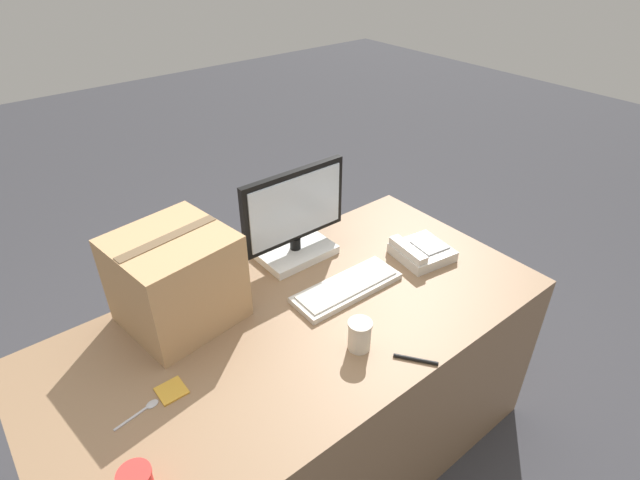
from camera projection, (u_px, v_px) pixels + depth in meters
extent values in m
plane|color=#38383D|center=(303.00, 450.00, 2.16)|extent=(12.00, 12.00, 0.00)
cube|color=#8C6B4C|center=(302.00, 392.00, 1.95)|extent=(1.80, 0.90, 0.76)
cube|color=white|center=(296.00, 252.00, 2.06)|extent=(0.30, 0.20, 0.03)
cylinder|color=black|center=(295.00, 243.00, 2.03)|extent=(0.04, 0.04, 0.05)
cube|color=black|center=(294.00, 206.00, 1.94)|extent=(0.47, 0.03, 0.30)
cube|color=silver|center=(297.00, 208.00, 1.93)|extent=(0.42, 0.01, 0.26)
cube|color=beige|center=(347.00, 288.00, 1.87)|extent=(0.43, 0.16, 0.02)
cube|color=#B7B2A8|center=(347.00, 285.00, 1.86)|extent=(0.40, 0.13, 0.01)
cube|color=beige|center=(422.00, 252.00, 2.04)|extent=(0.23, 0.23, 0.04)
cube|color=beige|center=(408.00, 250.00, 1.99)|extent=(0.07, 0.20, 0.03)
cube|color=gray|center=(430.00, 245.00, 2.05)|extent=(0.13, 0.14, 0.01)
cylinder|color=red|center=(134.00, 475.00, 1.16)|extent=(0.08, 0.08, 0.01)
cylinder|color=beige|center=(359.00, 336.00, 1.60)|extent=(0.07, 0.07, 0.10)
cylinder|color=beige|center=(360.00, 324.00, 1.57)|extent=(0.08, 0.08, 0.01)
cube|color=#B2B2B7|center=(131.00, 418.00, 1.40)|extent=(0.11, 0.02, 0.00)
ellipsoid|color=#B2B2B7|center=(152.00, 404.00, 1.44)|extent=(0.04, 0.03, 0.00)
cube|color=tan|center=(176.00, 279.00, 1.66)|extent=(0.40, 0.39, 0.33)
cube|color=brown|center=(168.00, 238.00, 1.57)|extent=(0.35, 0.09, 0.00)
cylinder|color=black|center=(416.00, 359.00, 1.58)|extent=(0.09, 0.12, 0.01)
cube|color=gold|center=(172.00, 391.00, 1.48)|extent=(0.08, 0.08, 0.01)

